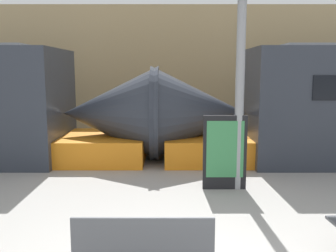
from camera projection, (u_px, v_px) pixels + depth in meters
station_wall at (174, 71)px, 14.62m from camera, size 56.00×0.20×5.00m
bench_near at (144, 243)px, 4.34m from camera, size 1.62×0.44×0.88m
poster_board at (226, 152)px, 7.86m from camera, size 0.92×0.07×1.58m
support_column_near at (240, 96)px, 7.73m from camera, size 0.18×0.18×3.98m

